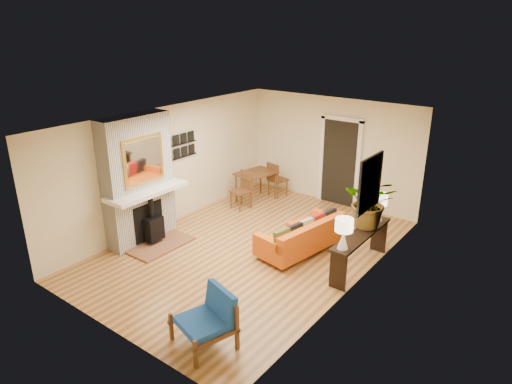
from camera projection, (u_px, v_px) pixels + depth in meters
room_shell at (342, 164)px, 10.30m from camera, size 6.50×6.50×6.50m
fireplace at (139, 183)px, 9.06m from camera, size 1.09×1.68×2.60m
sofa at (303, 237)px, 8.89m from camera, size 1.10×1.96×0.73m
ottoman at (310, 231)px, 9.40m from camera, size 0.90×0.90×0.36m
blue_chair at (210, 316)px, 6.35m from camera, size 0.94×0.93×0.79m
dining_table at (258, 179)px, 11.30m from camera, size 0.92×1.72×0.91m
console_table at (361, 240)px, 8.19m from camera, size 0.34×1.85×0.72m
lamp_near at (344, 230)px, 7.46m from camera, size 0.30×0.30×0.54m
lamp_far at (379, 204)px, 8.53m from camera, size 0.30×0.30×0.54m
houseplant at (371, 202)px, 8.19m from camera, size 1.07×0.98×1.00m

